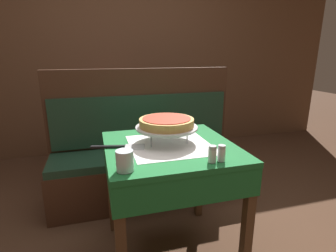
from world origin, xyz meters
TOP-DOWN VIEW (x-y plane):
  - ground_plane at (0.00, 0.00)m, footprint 14.00×14.00m
  - dining_table_front at (0.00, 0.00)m, footprint 0.74×0.74m
  - dining_table_rear at (-0.21, 1.56)m, footprint 0.67×0.67m
  - booth_bench at (-0.00, 0.74)m, footprint 1.62×0.46m
  - back_wall_panel at (0.00, 2.07)m, footprint 6.00×0.04m
  - pizza_pan_stand at (-0.01, 0.05)m, footprint 0.37×0.37m
  - deep_dish_pizza at (-0.01, 0.05)m, footprint 0.32×0.32m
  - pizza_server at (-0.28, 0.03)m, footprint 0.31×0.12m
  - water_glass_near at (-0.29, -0.28)m, footprint 0.08×0.08m
  - salt_shaker at (0.13, -0.30)m, footprint 0.04×0.04m
  - pepper_shaker at (0.18, -0.30)m, footprint 0.04×0.04m
  - condiment_caddy at (-0.26, 1.49)m, footprint 0.12×0.12m

SIDE VIEW (x-z plane):
  - ground_plane at x=0.00m, z-range 0.00..0.00m
  - booth_bench at x=0.00m, z-range -0.23..0.90m
  - dining_table_front at x=0.00m, z-range 0.26..1.00m
  - dining_table_rear at x=-0.21m, z-range 0.27..1.01m
  - pizza_server at x=-0.28m, z-range 0.74..0.75m
  - condiment_caddy at x=-0.26m, z-range 0.70..0.86m
  - pepper_shaker at x=0.18m, z-range 0.74..0.83m
  - salt_shaker at x=0.13m, z-range 0.74..0.83m
  - water_glass_near at x=-0.29m, z-range 0.74..0.84m
  - pizza_pan_stand at x=-0.01m, z-range 0.78..0.88m
  - deep_dish_pizza at x=-0.01m, z-range 0.84..0.89m
  - back_wall_panel at x=0.00m, z-range 0.00..2.40m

